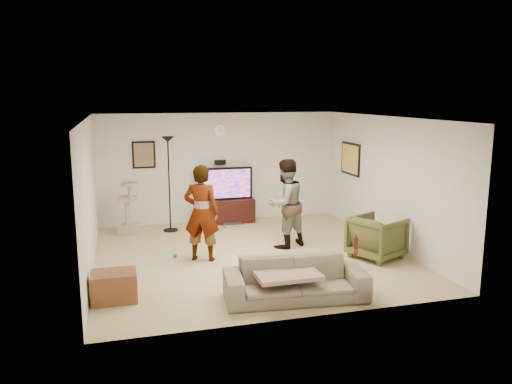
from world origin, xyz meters
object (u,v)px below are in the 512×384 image
object	(u,v)px
person_right	(285,204)
armchair	(377,237)
tv	(225,184)
person_left	(201,213)
floor_lamp	(169,184)
cat_tree	(127,208)
tv_stand	(226,211)
side_table	(114,286)
beer_bottle	(356,246)
sofa	(295,279)

from	to	relation	value
person_right	armchair	size ratio (longest dim) A/B	2.04
tv	armchair	size ratio (longest dim) A/B	1.48
tv	person_left	world-z (taller)	person_left
tv	floor_lamp	bearing A→B (deg)	-163.31
floor_lamp	armchair	world-z (taller)	floor_lamp
cat_tree	person_right	xyz separation A→B (m)	(2.91, -1.76, 0.30)
tv_stand	side_table	xyz separation A→B (m)	(-2.48, -4.00, -0.06)
tv	cat_tree	distance (m)	2.27
tv	cat_tree	xyz separation A→B (m)	(-2.20, -0.41, -0.36)
person_left	beer_bottle	bearing A→B (deg)	155.44
tv_stand	cat_tree	size ratio (longest dim) A/B	1.18
tv	armchair	world-z (taller)	tv
person_right	beer_bottle	world-z (taller)	person_right
tv_stand	armchair	world-z (taller)	armchair
sofa	side_table	world-z (taller)	sofa
person_right	side_table	bearing A→B (deg)	6.70
beer_bottle	side_table	bearing A→B (deg)	169.60
person_right	beer_bottle	bearing A→B (deg)	72.68
armchair	side_table	distance (m)	4.63
person_left	side_table	distance (m)	2.20
person_left	person_right	size ratio (longest dim) A/B	1.00
tv	person_right	distance (m)	2.28
side_table	person_right	bearing A→B (deg)	29.99
floor_lamp	person_right	bearing A→B (deg)	-41.32
cat_tree	sofa	distance (m)	4.79
cat_tree	beer_bottle	world-z (taller)	cat_tree
sofa	beer_bottle	world-z (taller)	beer_bottle
armchair	person_left	bearing A→B (deg)	52.00
person_left	floor_lamp	bearing A→B (deg)	-58.21
tv_stand	person_right	distance (m)	2.35
floor_lamp	side_table	world-z (taller)	floor_lamp
floor_lamp	beer_bottle	size ratio (longest dim) A/B	8.16
floor_lamp	armchair	distance (m)	4.48
floor_lamp	person_right	size ratio (longest dim) A/B	1.19
sofa	beer_bottle	size ratio (longest dim) A/B	8.11
tv	armchair	xyz separation A→B (m)	(2.09, -3.25, -0.53)
person_left	sofa	bearing A→B (deg)	138.29
tv	cat_tree	bearing A→B (deg)	-169.53
tv_stand	floor_lamp	size ratio (longest dim) A/B	0.64
cat_tree	sofa	size ratio (longest dim) A/B	0.55
floor_lamp	person_left	distance (m)	2.18
sofa	armchair	size ratio (longest dim) A/B	2.42
cat_tree	person_right	size ratio (longest dim) A/B	0.65
person_left	sofa	size ratio (longest dim) A/B	0.85
floor_lamp	armchair	xyz separation A→B (m)	(3.39, -2.85, -0.64)
beer_bottle	armchair	xyz separation A→B (m)	(1.12, 1.39, -0.34)
person_right	side_table	size ratio (longest dim) A/B	2.70
cat_tree	beer_bottle	xyz separation A→B (m)	(3.17, -4.23, 0.16)
tv	beer_bottle	bearing A→B (deg)	-78.18
floor_lamp	side_table	size ratio (longest dim) A/B	3.22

